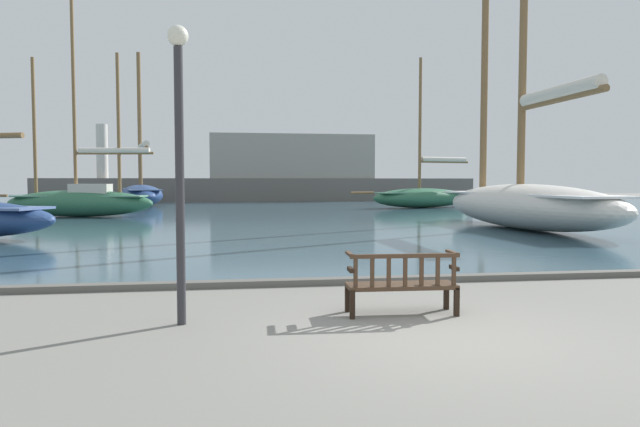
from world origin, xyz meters
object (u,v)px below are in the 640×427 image
Objects in this scene: park_bench at (402,283)px; sailboat_mid_port at (81,198)px; sailboat_distant_harbor at (141,192)px; sailboat_centre_channel at (422,196)px; lamp_post at (179,144)px; sailboat_outer_starboard at (524,197)px.

sailboat_mid_port is (-10.49, 23.71, 0.58)m from park_bench.
sailboat_distant_harbor is at bearing 104.23° from park_bench.
sailboat_centre_channel is 0.89× the size of sailboat_distant_harbor.
sailboat_distant_harbor is at bearing 99.68° from lamp_post.
lamp_post reaches higher than park_bench.
lamp_post is (-12.10, -13.28, 1.13)m from sailboat_outer_starboard.
sailboat_outer_starboard is at bearing -95.83° from sailboat_centre_channel.
sailboat_outer_starboard reaches higher than sailboat_distant_harbor.
sailboat_distant_harbor reaches higher than lamp_post.
sailboat_mid_port reaches higher than park_bench.
sailboat_distant_harbor reaches higher than sailboat_centre_channel.
sailboat_distant_harbor is at bearing 126.75° from sailboat_outer_starboard.
sailboat_distant_harbor is at bearing 160.88° from sailboat_centre_channel.
park_bench is at bearing -66.13° from sailboat_mid_port.
lamp_post is at bearing -80.32° from sailboat_distant_harbor.
park_bench is 15.95m from sailboat_outer_starboard.
sailboat_distant_harbor is (-9.66, 38.10, 0.63)m from park_bench.
lamp_post is (6.52, -38.21, 1.35)m from sailboat_distant_harbor.
lamp_post is at bearing -178.01° from park_bench.
sailboat_distant_harbor is at bearing 86.69° from sailboat_mid_port.
lamp_post is at bearing -114.09° from sailboat_centre_channel.
park_bench is 0.40× the size of lamp_post.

